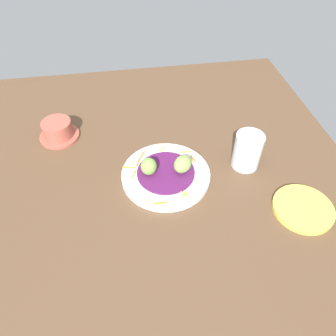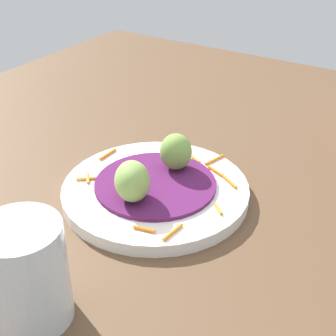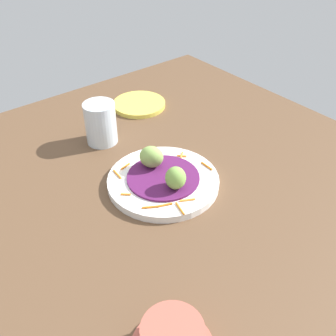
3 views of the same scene
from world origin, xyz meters
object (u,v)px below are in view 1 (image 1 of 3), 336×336
at_px(main_plate, 166,175).
at_px(terracotta_bowl, 58,130).
at_px(guac_scoop_left, 149,166).
at_px(guac_scoop_center, 183,164).
at_px(water_glass, 247,151).
at_px(side_plate_small, 303,208).

distance_m(main_plate, terracotta_bowl, 0.36).
height_order(guac_scoop_left, terracotta_bowl, guac_scoop_left).
relative_size(guac_scoop_center, water_glass, 0.50).
bearing_deg(water_glass, guac_scoop_center, 5.18).
distance_m(guac_scoop_center, side_plate_small, 0.31).
bearing_deg(guac_scoop_center, side_plate_small, 149.70).
height_order(guac_scoop_left, guac_scoop_center, same).
xyz_separation_m(side_plate_small, water_glass, (0.09, -0.17, 0.04)).
xyz_separation_m(guac_scoop_left, terracotta_bowl, (0.25, -0.21, -0.02)).
height_order(guac_scoop_center, water_glass, water_glass).
relative_size(main_plate, guac_scoop_left, 4.86).
distance_m(guac_scoop_center, water_glass, 0.18).
height_order(guac_scoop_left, water_glass, water_glass).
relative_size(guac_scoop_center, terracotta_bowl, 0.44).
distance_m(terracotta_bowl, water_glass, 0.55).
distance_m(main_plate, water_glass, 0.23).
bearing_deg(water_glass, main_plate, 3.44).
bearing_deg(main_plate, guac_scoop_center, 176.29).
height_order(main_plate, water_glass, water_glass).
distance_m(guac_scoop_left, terracotta_bowl, 0.32).
distance_m(guac_scoop_center, terracotta_bowl, 0.40).
distance_m(guac_scoop_left, guac_scoop_center, 0.09).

